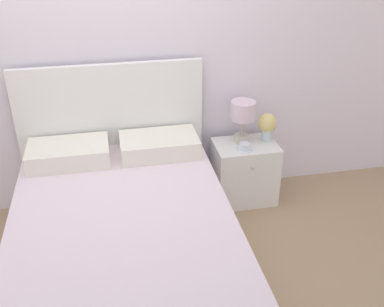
{
  "coord_description": "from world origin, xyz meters",
  "views": [
    {
      "loc": [
        -0.02,
        -3.28,
        2.21
      ],
      "look_at": [
        0.53,
        -0.59,
        0.7
      ],
      "focal_mm": 42.0,
      "sensor_mm": 36.0,
      "label": 1
    }
  ],
  "objects_px": {
    "teacup": "(245,147)",
    "bed": "(124,245)",
    "table_lamp": "(243,114)",
    "nightstand": "(244,172)",
    "flower_vase": "(267,125)"
  },
  "relations": [
    {
      "from": "bed",
      "to": "teacup",
      "type": "xyz_separation_m",
      "value": [
        1.01,
        0.7,
        0.25
      ]
    },
    {
      "from": "flower_vase",
      "to": "table_lamp",
      "type": "bearing_deg",
      "value": 176.37
    },
    {
      "from": "table_lamp",
      "to": "teacup",
      "type": "xyz_separation_m",
      "value": [
        -0.02,
        -0.14,
        -0.22
      ]
    },
    {
      "from": "nightstand",
      "to": "teacup",
      "type": "relative_size",
      "value": 3.9
    },
    {
      "from": "teacup",
      "to": "bed",
      "type": "bearing_deg",
      "value": -145.49
    },
    {
      "from": "teacup",
      "to": "flower_vase",
      "type": "bearing_deg",
      "value": 29.77
    },
    {
      "from": "bed",
      "to": "table_lamp",
      "type": "relative_size",
      "value": 6.03
    },
    {
      "from": "bed",
      "to": "flower_vase",
      "type": "bearing_deg",
      "value": 33.68
    },
    {
      "from": "nightstand",
      "to": "flower_vase",
      "type": "height_order",
      "value": "flower_vase"
    },
    {
      "from": "bed",
      "to": "nightstand",
      "type": "bearing_deg",
      "value": 36.62
    },
    {
      "from": "table_lamp",
      "to": "flower_vase",
      "type": "distance_m",
      "value": 0.23
    },
    {
      "from": "bed",
      "to": "flower_vase",
      "type": "distance_m",
      "value": 1.53
    },
    {
      "from": "table_lamp",
      "to": "bed",
      "type": "bearing_deg",
      "value": -140.82
    },
    {
      "from": "nightstand",
      "to": "teacup",
      "type": "bearing_deg",
      "value": -115.8
    },
    {
      "from": "bed",
      "to": "table_lamp",
      "type": "xyz_separation_m",
      "value": [
        1.03,
        0.84,
        0.47
      ]
    }
  ]
}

